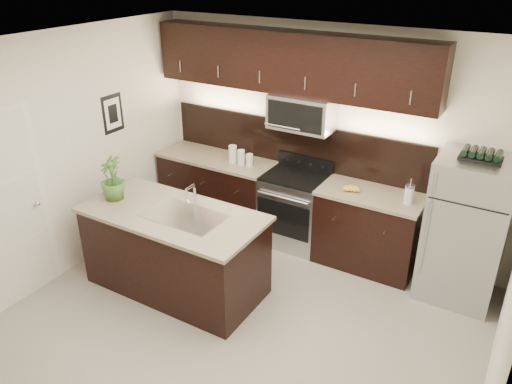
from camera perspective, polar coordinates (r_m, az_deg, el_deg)
ground at (r=5.22m, az=-1.88°, el=-14.77°), size 4.50×4.50×0.00m
room_walls at (r=4.34m, az=-3.70°, el=2.70°), size 4.52×4.02×2.71m
counter_run at (r=6.37m, az=2.76°, el=-1.55°), size 3.51×0.65×0.94m
upper_fixtures at (r=5.91m, az=4.03°, el=13.50°), size 3.49×0.40×1.66m
island at (r=5.51m, az=-9.22°, el=-6.60°), size 1.96×0.96×0.94m
sink_faucet at (r=5.19m, az=-8.24°, el=-2.51°), size 0.84×0.50×0.28m
refrigerator at (r=5.61m, az=22.82°, el=-4.07°), size 0.76×0.69×1.58m
wine_rack at (r=5.27m, az=24.36°, el=3.85°), size 0.39×0.24×0.10m
plant at (r=5.60m, az=-16.10°, el=1.50°), size 0.33×0.33×0.49m
canisters at (r=6.36m, az=-1.94°, el=4.09°), size 0.34×0.10×0.23m
french_press at (r=5.59m, az=17.08°, el=-0.26°), size 0.10×0.10×0.29m
bananas at (r=5.76m, az=10.34°, el=0.48°), size 0.23×0.20×0.06m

